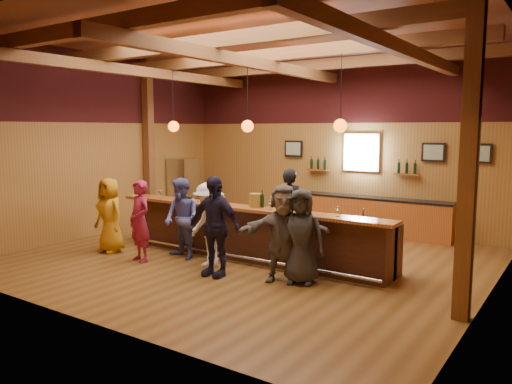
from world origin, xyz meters
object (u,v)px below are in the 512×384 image
Objects in this scene: customer_orange at (110,215)px; customer_brown at (283,233)px; customer_denim at (182,219)px; customer_redvest at (140,221)px; customer_white at (209,225)px; bottle_a at (262,201)px; bar_counter at (253,233)px; customer_navy at (214,226)px; bartender at (290,210)px; ice_bucket at (255,200)px; customer_dark at (301,236)px; back_bar_cabinet at (371,216)px; stainless_fridge at (184,189)px.

customer_orange is 4.18m from customer_brown.
customer_redvest is at bearing -117.25° from customer_denim.
customer_white is 1.16m from bottle_a.
customer_navy is (0.16, -1.45, 0.39)m from bar_counter.
bartender is (2.03, 2.46, 0.09)m from customer_redvest.
ice_bucket reaches higher than bar_counter.
customer_white is 2.11m from bartender.
customer_brown is (1.19, 0.43, -0.06)m from customer_navy.
customer_denim is at bearing 47.96° from bartender.
bartender is at bearing 90.25° from customer_white.
customer_denim is 2.83m from customer_dark.
customer_dark is (3.37, 0.54, 0.00)m from customer_redvest.
customer_redvest is at bearing -146.69° from ice_bucket.
ice_bucket is (-0.95, -3.81, 0.77)m from back_bar_cabinet.
customer_brown is at bearing 18.80° from customer_white.
customer_redvest is 6.10× the size of ice_bucket.
customer_orange is 3.41m from bottle_a.
bartender is (4.44, -1.50, 0.01)m from stainless_fridge.
customer_redvest reaches higher than bar_counter.
ice_bucket is 0.78× the size of bottle_a.
bar_counter is at bearing 91.93° from customer_white.
stainless_fridge is 5.19m from customer_white.
customer_dark is (2.83, -0.09, -0.01)m from customer_denim.
customer_redvest is (-1.70, -1.51, 0.30)m from bar_counter.
customer_dark is (4.49, 0.37, 0.01)m from customer_orange.
bar_counter is at bearing 94.79° from customer_navy.
bar_counter is at bearing 134.33° from ice_bucket.
customer_navy is (0.45, -0.39, 0.09)m from customer_white.
customer_redvest is 1.00× the size of customer_white.
customer_orange is at bearing -71.05° from stainless_fridge.
bottle_a is at bearing 105.35° from customer_brown.
stainless_fridge reaches higher than customer_brown.
customer_brown is (1.35, -1.02, 0.33)m from bar_counter.
customer_brown is at bearing 10.12° from customer_denim.
customer_white is 0.60m from customer_navy.
bar_counter is at bearing 150.64° from bottle_a.
customer_orange is 0.95× the size of customer_brown.
customer_white is at bearing 164.19° from customer_dark.
back_bar_cabinet is at bearing 77.01° from customer_navy.
customer_navy reaches higher than back_bar_cabinet.
customer_dark is at bearing -30.56° from stainless_fridge.
stainless_fridge is (-4.12, 2.45, 0.38)m from bar_counter.
bartender is 6.75× the size of ice_bucket.
bar_counter is 3.50× the size of stainless_fridge.
customer_white reaches higher than bottle_a.
customer_redvest is 0.90× the size of customer_navy.
bottle_a is (2.07, 1.30, 0.43)m from customer_redvest.
ice_bucket is at bearing 74.85° from customer_white.
back_bar_cabinet is at bearing -111.07° from bartender.
bar_counter is 3.69× the size of customer_brown.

